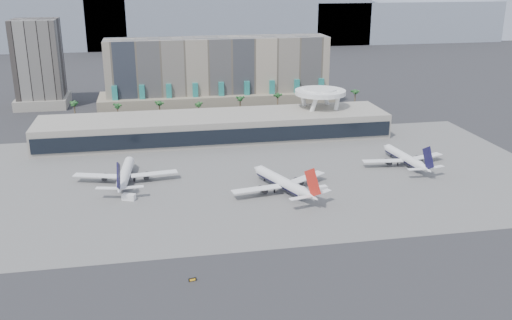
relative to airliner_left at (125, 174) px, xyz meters
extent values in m
plane|color=#232326|center=(42.04, -56.01, -3.67)|extent=(900.00, 900.00, 0.00)
cube|color=#5B5B59|center=(42.04, -1.01, -3.64)|extent=(260.00, 130.00, 0.06)
cube|color=gray|center=(102.04, 413.99, 31.33)|extent=(300.00, 60.00, 70.00)
cube|color=gray|center=(302.04, 413.99, 18.83)|extent=(220.00, 60.00, 45.00)
cube|color=tan|center=(52.04, 118.99, 17.33)|extent=(130.00, 22.00, 42.00)
cube|color=gray|center=(52.04, 116.99, 1.33)|extent=(140.00, 30.00, 10.00)
cube|color=#247C74|center=(-7.96, 106.99, 5.33)|extent=(3.00, 2.00, 18.00)
cube|color=#247C74|center=(7.04, 106.99, 5.33)|extent=(3.00, 2.00, 18.00)
cube|color=#247C74|center=(22.04, 106.99, 5.33)|extent=(3.00, 2.00, 18.00)
cube|color=#247C74|center=(37.04, 106.99, 5.33)|extent=(3.00, 2.00, 18.00)
cube|color=#247C74|center=(52.04, 106.99, 5.33)|extent=(3.00, 2.00, 18.00)
cube|color=#247C74|center=(67.04, 106.99, 5.33)|extent=(3.00, 2.00, 18.00)
cube|color=#247C74|center=(82.04, 106.99, 5.33)|extent=(3.00, 2.00, 18.00)
cube|color=#247C74|center=(97.04, 106.99, 5.33)|extent=(3.00, 2.00, 18.00)
cube|color=#247C74|center=(112.04, 106.99, 5.33)|extent=(3.00, 2.00, 18.00)
cube|color=black|center=(-52.96, 143.99, 22.33)|extent=(26.00, 26.00, 52.00)
cube|color=#A39E90|center=(-52.96, 143.99, -0.67)|extent=(30.00, 30.00, 6.00)
cube|color=#A39E90|center=(42.04, 53.99, 2.33)|extent=(170.00, 32.00, 12.00)
cube|color=black|center=(42.04, 37.79, 1.83)|extent=(168.00, 0.60, 7.00)
cube|color=black|center=(42.04, 53.99, 9.58)|extent=(170.00, 12.00, 2.50)
cylinder|color=white|center=(103.40, 66.35, 7.33)|extent=(6.98, 6.99, 21.89)
cylinder|color=white|center=(90.68, 66.35, 7.33)|extent=(6.98, 6.99, 21.89)
cylinder|color=white|center=(90.68, 53.62, 7.33)|extent=(6.98, 6.99, 21.89)
cylinder|color=white|center=(103.40, 53.62, 7.33)|extent=(6.98, 6.99, 21.89)
cylinder|color=white|center=(97.04, 59.99, 16.33)|extent=(26.00, 26.00, 2.20)
cylinder|color=white|center=(97.04, 59.99, 17.63)|extent=(16.00, 16.00, 1.20)
cylinder|color=brown|center=(-27.96, 88.99, 2.33)|extent=(0.70, 0.70, 12.00)
sphere|color=#1F4F23|center=(-27.96, 88.99, 8.03)|extent=(2.80, 2.80, 2.80)
cylinder|color=brown|center=(-5.96, 88.99, 2.33)|extent=(0.70, 0.70, 12.00)
sphere|color=#1F4F23|center=(-5.96, 88.99, 8.03)|extent=(2.80, 2.80, 2.80)
cylinder|color=brown|center=(16.04, 88.99, 2.33)|extent=(0.70, 0.70, 12.00)
sphere|color=#1F4F23|center=(16.04, 88.99, 8.03)|extent=(2.80, 2.80, 2.80)
cylinder|color=brown|center=(37.04, 88.99, 2.33)|extent=(0.70, 0.70, 12.00)
sphere|color=#1F4F23|center=(37.04, 88.99, 8.03)|extent=(2.80, 2.80, 2.80)
cylinder|color=brown|center=(60.04, 88.99, 2.33)|extent=(0.70, 0.70, 12.00)
sphere|color=#1F4F23|center=(60.04, 88.99, 8.03)|extent=(2.80, 2.80, 2.80)
cylinder|color=brown|center=(82.04, 88.99, 2.33)|extent=(0.70, 0.70, 12.00)
sphere|color=#1F4F23|center=(82.04, 88.99, 8.03)|extent=(2.80, 2.80, 2.80)
cylinder|color=brown|center=(104.04, 88.99, 2.33)|extent=(0.70, 0.70, 12.00)
sphere|color=#1F4F23|center=(104.04, 88.99, 8.03)|extent=(2.80, 2.80, 2.80)
cylinder|color=brown|center=(127.04, 88.99, 2.33)|extent=(0.70, 0.70, 12.00)
sphere|color=#1F4F23|center=(127.04, 88.99, 8.03)|extent=(2.80, 2.80, 2.80)
cylinder|color=white|center=(0.15, 1.80, -0.02)|extent=(6.36, 27.87, 4.05)
cylinder|color=#121035|center=(0.15, 1.80, -0.17)|extent=(6.24, 27.31, 3.97)
cone|color=white|center=(1.49, 17.58, -0.02)|extent=(4.42, 4.88, 4.05)
cone|color=white|center=(-1.35, -16.00, 0.28)|extent=(4.80, 9.42, 4.05)
cube|color=white|center=(-11.03, 1.73, -0.63)|extent=(18.62, 9.16, 0.35)
cube|color=white|center=(11.17, -0.15, -0.63)|extent=(18.59, 6.29, 0.35)
cylinder|color=black|center=(-7.96, 1.98, -1.64)|extent=(2.56, 4.22, 2.23)
cylinder|color=black|center=(8.18, 0.61, -1.64)|extent=(2.56, 4.22, 2.23)
cube|color=#121035|center=(-1.48, -17.51, 5.55)|extent=(1.28, 9.21, 10.66)
cube|color=white|center=(-5.98, -16.63, 0.79)|extent=(8.39, 3.97, 0.25)
cube|color=white|center=(3.10, -17.39, 0.79)|extent=(8.21, 2.67, 0.25)
cylinder|color=black|center=(1.06, 12.54, -2.86)|extent=(0.51, 0.51, 1.62)
cylinder|color=black|center=(-3.16, 1.06, -2.86)|extent=(0.71, 0.71, 1.62)
cylinder|color=black|center=(3.30, 0.52, -2.86)|extent=(0.71, 0.71, 1.62)
cylinder|color=white|center=(57.96, -19.14, 0.04)|extent=(14.14, 27.64, 4.12)
cylinder|color=#121035|center=(57.96, -19.14, -0.12)|extent=(13.86, 27.09, 4.04)
cone|color=white|center=(52.05, -4.16, 0.04)|extent=(5.53, 5.82, 4.12)
cone|color=white|center=(64.63, -36.04, 0.35)|extent=(7.23, 10.13, 4.12)
cube|color=white|center=(47.80, -24.25, -0.58)|extent=(18.96, 7.13, 0.36)
cube|color=white|center=(68.88, -15.94, -0.58)|extent=(17.73, 13.67, 0.36)
cylinder|color=black|center=(50.49, -22.64, -1.61)|extent=(3.62, 4.66, 2.27)
cylinder|color=black|center=(65.81, -16.60, -1.61)|extent=(3.62, 4.66, 2.27)
cube|color=red|center=(65.19, -37.47, 5.70)|extent=(3.91, 8.89, 10.84)
cube|color=white|center=(60.69, -38.69, 0.86)|extent=(8.54, 4.13, 0.26)
cube|color=white|center=(69.31, -35.29, 0.86)|extent=(8.28, 6.03, 0.26)
cylinder|color=black|center=(53.94, -8.95, -2.84)|extent=(0.51, 0.51, 1.65)
cylinder|color=black|center=(55.27, -21.31, -2.84)|extent=(0.72, 0.72, 1.65)
cylinder|color=black|center=(61.40, -18.89, -2.84)|extent=(0.72, 0.72, 1.65)
cylinder|color=white|center=(116.66, 0.44, -0.28)|extent=(6.50, 25.95, 3.77)
cylinder|color=#121035|center=(116.66, 0.44, -0.42)|extent=(6.37, 25.43, 3.69)
cone|color=white|center=(115.08, 15.09, -0.28)|extent=(4.20, 4.62, 3.77)
cone|color=white|center=(118.44, -16.08, 0.00)|extent=(4.65, 8.83, 3.77)
cube|color=white|center=(106.46, -1.60, -0.84)|extent=(17.25, 5.48, 0.33)
cube|color=white|center=(127.06, 0.62, -0.84)|extent=(17.28, 8.86, 0.33)
cylinder|color=black|center=(109.22, -0.83, -1.78)|extent=(2.46, 3.97, 2.07)
cylinder|color=black|center=(124.20, 0.78, -1.78)|extent=(2.46, 3.97, 2.07)
cube|color=#121035|center=(118.59, -17.48, 4.90)|extent=(1.38, 8.56, 9.92)
cube|color=white|center=(114.33, -17.47, 0.48)|extent=(7.60, 2.31, 0.24)
cube|color=white|center=(122.76, -16.56, 0.48)|extent=(7.81, 3.85, 0.24)
cylinder|color=black|center=(115.59, 10.41, -2.92)|extent=(0.47, 0.47, 1.51)
cylinder|color=black|center=(113.77, -0.82, -2.92)|extent=(0.66, 0.66, 1.51)
cylinder|color=black|center=(119.76, -0.17, -2.92)|extent=(0.66, 0.66, 1.51)
cube|color=white|center=(1.63, -18.53, -2.52)|extent=(5.24, 3.89, 2.31)
cube|color=white|center=(73.24, -23.00, -2.67)|extent=(4.18, 2.82, 1.99)
cube|color=black|center=(19.73, -79.75, -3.18)|extent=(2.17, 0.68, 0.98)
cube|color=#F1AA1C|center=(19.73, -79.93, -3.18)|extent=(1.55, 0.33, 0.59)
cylinder|color=black|center=(18.94, -79.75, -3.37)|extent=(0.12, 0.12, 0.59)
cylinder|color=black|center=(20.51, -79.75, -3.37)|extent=(0.12, 0.12, 0.59)
camera|label=1|loc=(11.44, -215.70, 76.32)|focal=40.00mm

